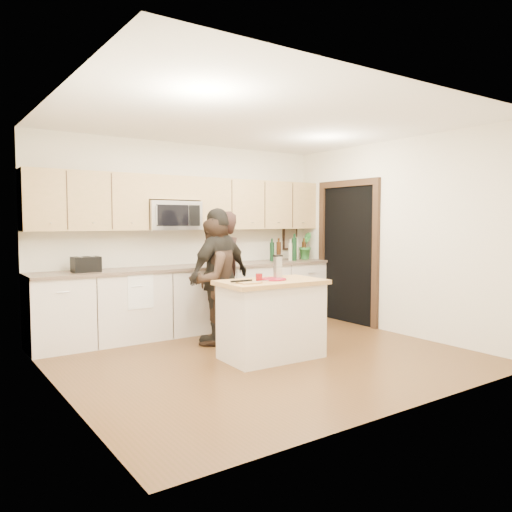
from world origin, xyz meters
TOP-DOWN VIEW (x-y plane):
  - floor at (0.00, 0.00)m, footprint 4.50×4.50m
  - room_shell at (0.00, 0.00)m, footprint 4.52×4.02m
  - back_cabinetry at (0.00, 1.69)m, footprint 4.50×0.66m
  - upper_cabinetry at (0.03, 1.83)m, footprint 4.50×0.33m
  - microwave at (-0.31, 1.80)m, footprint 0.76×0.41m
  - doorway at (2.23, 0.90)m, footprint 0.06×1.25m
  - framed_picture at (1.95, 1.98)m, footprint 0.30×0.03m
  - dish_towel at (-0.95, 1.50)m, footprint 0.34×0.60m
  - island at (0.04, -0.08)m, footprint 1.23×0.75m
  - red_plate at (0.07, -0.06)m, footprint 0.32×0.32m
  - box_grater at (0.18, -0.02)m, footprint 0.10×0.06m
  - drink_glass at (-0.14, -0.09)m, footprint 0.07×0.07m
  - cutting_board at (-0.34, -0.18)m, footprint 0.23×0.20m
  - tongs at (-0.39, -0.12)m, footprint 0.26×0.04m
  - knife at (-0.21, -0.22)m, footprint 0.21×0.03m
  - toaster at (-1.54, 1.67)m, footprint 0.33×0.24m
  - bottle_cluster at (1.74, 1.71)m, footprint 0.74×0.29m
  - orchid at (2.06, 1.72)m, footprint 0.31×0.32m
  - woman_left at (0.12, 1.13)m, footprint 0.71×0.56m
  - woman_center at (-0.17, 0.88)m, footprint 0.94×0.83m
  - woman_right at (-0.09, 0.86)m, footprint 1.10×0.72m

SIDE VIEW (x-z plane):
  - floor at x=0.00m, z-range 0.00..0.00m
  - island at x=0.04m, z-range 0.00..0.90m
  - back_cabinetry at x=0.00m, z-range 0.00..0.94m
  - dish_towel at x=-0.95m, z-range 0.56..1.04m
  - woman_center at x=-0.17m, z-range 0.00..1.62m
  - woman_left at x=0.12m, z-range 0.00..1.70m
  - woman_right at x=-0.09m, z-range 0.00..1.74m
  - red_plate at x=0.07m, z-range 0.90..0.92m
  - cutting_board at x=-0.34m, z-range 0.90..0.92m
  - knife at x=-0.21m, z-range 0.92..0.92m
  - tongs at x=-0.39m, z-range 0.92..0.94m
  - drink_glass at x=-0.14m, z-range 0.90..0.99m
  - toaster at x=-1.54m, z-range 0.94..1.13m
  - box_grater at x=0.18m, z-range 0.92..1.18m
  - bottle_cluster at x=1.74m, z-range 0.91..1.34m
  - doorway at x=2.23m, z-range 0.06..2.26m
  - orchid at x=2.06m, z-range 0.94..1.39m
  - framed_picture at x=1.95m, z-range 1.09..1.47m
  - microwave at x=-0.31m, z-range 1.45..1.85m
  - room_shell at x=0.00m, z-range 0.38..3.09m
  - upper_cabinetry at x=0.03m, z-range 1.47..2.22m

